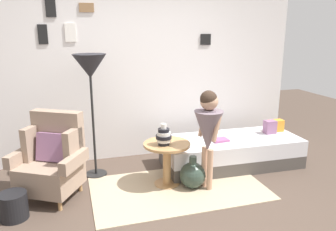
% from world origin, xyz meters
% --- Properties ---
extents(ground_plane, '(12.00, 12.00, 0.00)m').
position_xyz_m(ground_plane, '(0.00, 0.00, 0.00)').
color(ground_plane, '#4C3D33').
extents(gallery_wall, '(4.80, 0.12, 2.60)m').
position_xyz_m(gallery_wall, '(-0.00, 1.95, 1.30)').
color(gallery_wall, silver).
rests_on(gallery_wall, ground).
extents(rug, '(2.07, 1.19, 0.01)m').
position_xyz_m(rug, '(0.20, 0.66, 0.01)').
color(rug, tan).
rests_on(rug, ground).
extents(armchair, '(0.90, 0.84, 0.97)m').
position_xyz_m(armchair, '(-1.23, 0.94, 0.44)').
color(armchair, tan).
rests_on(armchair, ground).
extents(daybed, '(1.92, 0.85, 0.40)m').
position_xyz_m(daybed, '(1.14, 1.15, 0.20)').
color(daybed, '#4C4742').
rests_on(daybed, ground).
extents(pillow_head, '(0.22, 0.12, 0.17)m').
position_xyz_m(pillow_head, '(1.91, 1.25, 0.49)').
color(pillow_head, orange).
rests_on(pillow_head, daybed).
extents(pillow_mid, '(0.17, 0.13, 0.19)m').
position_xyz_m(pillow_mid, '(1.77, 1.18, 0.50)').
color(pillow_mid, gray).
rests_on(pillow_mid, daybed).
extents(side_table, '(0.57, 0.57, 0.54)m').
position_xyz_m(side_table, '(0.10, 0.81, 0.39)').
color(side_table, tan).
rests_on(side_table, ground).
extents(vase_striped, '(0.19, 0.19, 0.26)m').
position_xyz_m(vase_striped, '(0.04, 0.77, 0.65)').
color(vase_striped, black).
rests_on(vase_striped, side_table).
extents(floor_lamp, '(0.41, 0.41, 1.58)m').
position_xyz_m(floor_lamp, '(-0.72, 1.36, 1.38)').
color(floor_lamp, black).
rests_on(floor_lamp, ground).
extents(person_child, '(0.34, 0.34, 1.21)m').
position_xyz_m(person_child, '(0.53, 0.58, 0.78)').
color(person_child, tan).
rests_on(person_child, ground).
extents(book_on_daybed, '(0.23, 0.18, 0.03)m').
position_xyz_m(book_on_daybed, '(0.93, 1.08, 0.42)').
color(book_on_daybed, '#A05587').
rests_on(book_on_daybed, daybed).
extents(demijohn_near, '(0.32, 0.32, 0.40)m').
position_xyz_m(demijohn_near, '(0.37, 0.65, 0.16)').
color(demijohn_near, '#2D3D33').
rests_on(demijohn_near, ground).
extents(magazine_basket, '(0.28, 0.28, 0.28)m').
position_xyz_m(magazine_basket, '(-1.61, 0.53, 0.14)').
color(magazine_basket, black).
rests_on(magazine_basket, ground).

